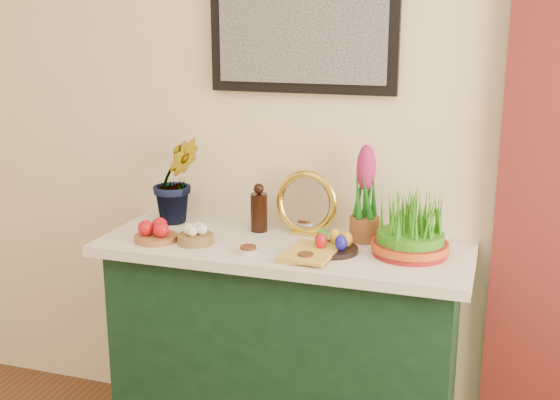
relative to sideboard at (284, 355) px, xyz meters
The scene contains 13 objects.
sideboard is the anchor object (origin of this frame).
tablecloth 0.45m from the sideboard, ahead, with size 1.40×0.55×0.04m, color silver.
hyacinth_green 0.87m from the sideboard, 165.68° to the left, with size 0.24×0.20×0.47m, color #156516.
apple_bowl 0.70m from the sideboard, 164.93° to the right, with size 0.21×0.21×0.08m.
garlic_basket 0.60m from the sideboard, 160.83° to the right, with size 0.15×0.15×0.08m.
vinegar_cruet 0.58m from the sideboard, 141.21° to the left, with size 0.07×0.07×0.19m.
mirror 0.61m from the sideboard, 70.93° to the left, with size 0.26×0.08×0.26m.
book 0.50m from the sideboard, 66.10° to the right, with size 0.16×0.23×0.03m, color gold.
spice_dish_left 0.51m from the sideboard, 118.83° to the right, with size 0.07×0.07×0.03m.
spice_dish_right 0.52m from the sideboard, 51.81° to the right, with size 0.07×0.07×0.03m.
egg_plate 0.53m from the sideboard, 12.66° to the right, with size 0.20×0.20×0.08m.
hyacinth_pink 0.70m from the sideboard, 23.35° to the left, with size 0.11×0.11×0.37m.
wheatgrass_sabzeh 0.73m from the sideboard, ahead, with size 0.28×0.28×0.23m.
Camera 1 is at (0.82, -0.39, 1.72)m, focal length 45.00 mm.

